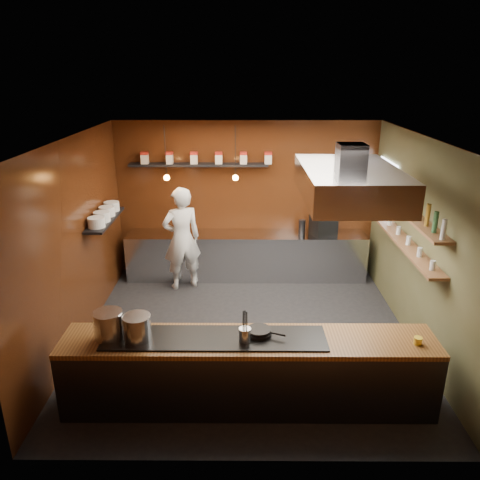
{
  "coord_description": "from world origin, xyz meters",
  "views": [
    {
      "loc": [
        -0.08,
        -6.32,
        3.87
      ],
      "look_at": [
        -0.11,
        0.4,
        1.42
      ],
      "focal_mm": 35.0,
      "sensor_mm": 36.0,
      "label": 1
    }
  ],
  "objects_px": {
    "stockpot_large": "(109,325)",
    "espresso_machine": "(323,225)",
    "stockpot_small": "(137,328)",
    "extractor_hood": "(349,182)",
    "chef": "(182,239)"
  },
  "relations": [
    {
      "from": "stockpot_small",
      "to": "stockpot_large",
      "type": "bearing_deg",
      "value": 173.89
    },
    {
      "from": "extractor_hood",
      "to": "stockpot_large",
      "type": "distance_m",
      "value": 3.46
    },
    {
      "from": "stockpot_small",
      "to": "chef",
      "type": "distance_m",
      "value": 3.36
    },
    {
      "from": "extractor_hood",
      "to": "stockpot_small",
      "type": "relative_size",
      "value": 6.23
    },
    {
      "from": "stockpot_large",
      "to": "espresso_machine",
      "type": "relative_size",
      "value": 0.82
    },
    {
      "from": "stockpot_large",
      "to": "chef",
      "type": "bearing_deg",
      "value": 82.62
    },
    {
      "from": "extractor_hood",
      "to": "espresso_machine",
      "type": "relative_size",
      "value": 4.8
    },
    {
      "from": "stockpot_small",
      "to": "espresso_machine",
      "type": "relative_size",
      "value": 0.77
    },
    {
      "from": "stockpot_small",
      "to": "chef",
      "type": "height_order",
      "value": "chef"
    },
    {
      "from": "stockpot_large",
      "to": "chef",
      "type": "relative_size",
      "value": 0.18
    },
    {
      "from": "espresso_machine",
      "to": "stockpot_small",
      "type": "bearing_deg",
      "value": -144.65
    },
    {
      "from": "stockpot_large",
      "to": "stockpot_small",
      "type": "distance_m",
      "value": 0.34
    },
    {
      "from": "extractor_hood",
      "to": "stockpot_small",
      "type": "bearing_deg",
      "value": -154.27
    },
    {
      "from": "espresso_machine",
      "to": "stockpot_large",
      "type": "bearing_deg",
      "value": -148.14
    },
    {
      "from": "stockpot_large",
      "to": "espresso_machine",
      "type": "bearing_deg",
      "value": 50.3
    }
  ]
}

